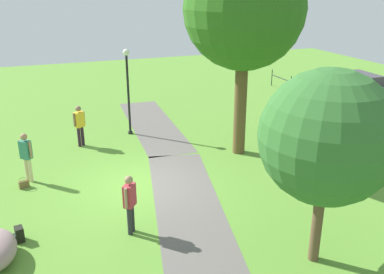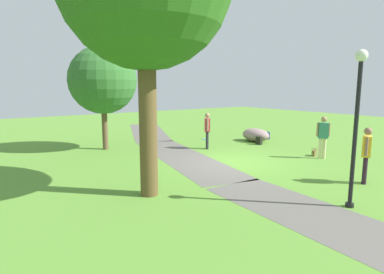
{
  "view_description": "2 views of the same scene",
  "coord_description": "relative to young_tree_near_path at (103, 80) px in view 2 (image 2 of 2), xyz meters",
  "views": [
    {
      "loc": [
        12.41,
        -2.81,
        6.35
      ],
      "look_at": [
        -0.34,
        1.96,
        1.32
      ],
      "focal_mm": 39.39,
      "sensor_mm": 36.0,
      "label": 1
    },
    {
      "loc": [
        -8.94,
        8.32,
        2.93
      ],
      "look_at": [
        0.55,
        1.51,
        1.06
      ],
      "focal_mm": 30.26,
      "sensor_mm": 36.0,
      "label": 2
    }
  ],
  "objects": [
    {
      "name": "ground_plane",
      "position": [
        -5.39,
        -2.97,
        -3.16
      ],
      "size": [
        48.0,
        48.0,
        0.0
      ],
      "primitive_type": "plane",
      "color": "#5A8F32"
    },
    {
      "name": "footpath_segment_near",
      "position": [
        -11.4,
        -0.9,
        -3.15
      ],
      "size": [
        8.1,
        2.45,
        0.01
      ],
      "color": "#625C57",
      "rests_on": "ground"
    },
    {
      "name": "footpath_segment_mid",
      "position": [
        -3.49,
        -1.97,
        -3.15
      ],
      "size": [
        8.24,
        3.63,
        0.01
      ],
      "color": "#625C57",
      "rests_on": "ground"
    },
    {
      "name": "footpath_segment_far",
      "position": [
        4.1,
        -4.38,
        -3.15
      ],
      "size": [
        8.14,
        4.97,
        0.01
      ],
      "color": "#625C57",
      "rests_on": "ground"
    },
    {
      "name": "young_tree_near_path",
      "position": [
        0.0,
        0.0,
        0.0
      ],
      "size": [
        3.04,
        3.04,
        4.69
      ],
      "color": "brown",
      "rests_on": "ground"
    },
    {
      "name": "lamp_post",
      "position": [
        -10.46,
        -2.16,
        -0.86
      ],
      "size": [
        0.28,
        0.28,
        3.74
      ],
      "color": "black",
      "rests_on": "ground"
    },
    {
      "name": "lawn_boulder",
      "position": [
        -2.57,
        -7.24,
        -2.81
      ],
      "size": [
        1.62,
        1.06,
        0.69
      ],
      "color": "gray",
      "rests_on": "ground"
    },
    {
      "name": "woman_with_handbag",
      "position": [
        -6.98,
        -6.42,
        -2.16
      ],
      "size": [
        0.43,
        0.42,
        1.71
      ],
      "color": "beige",
      "rests_on": "ground"
    },
    {
      "name": "man_near_boulder",
      "position": [
        -9.7,
        -4.38,
        -2.17
      ],
      "size": [
        0.37,
        0.48,
        1.71
      ],
      "color": "#2D1A2A",
      "rests_on": "ground"
    },
    {
      "name": "passerby_on_path",
      "position": [
        -2.68,
        -3.89,
        -2.18
      ],
      "size": [
        0.44,
        0.4,
        1.68
      ],
      "color": "#282A2F",
      "rests_on": "ground"
    },
    {
      "name": "handbag_on_grass",
      "position": [
        -6.51,
        -6.6,
        -3.02
      ],
      "size": [
        0.34,
        0.34,
        0.31
      ],
      "color": "brown",
      "rests_on": "ground"
    },
    {
      "name": "backpack_by_boulder",
      "position": [
        -2.43,
        -8.28,
        -2.96
      ],
      "size": [
        0.28,
        0.3,
        0.4
      ],
      "color": "navy",
      "rests_on": "ground"
    },
    {
      "name": "spare_backpack_on_lawn",
      "position": [
        -3.32,
        -6.7,
        -2.96
      ],
      "size": [
        0.31,
        0.3,
        0.4
      ],
      "color": "black",
      "rests_on": "ground"
    },
    {
      "name": "frisbee_on_grass",
      "position": [
        -0.52,
        -5.41,
        -3.15
      ],
      "size": [
        0.23,
        0.23,
        0.02
      ],
      "color": "#3C9CE2",
      "rests_on": "ground"
    }
  ]
}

